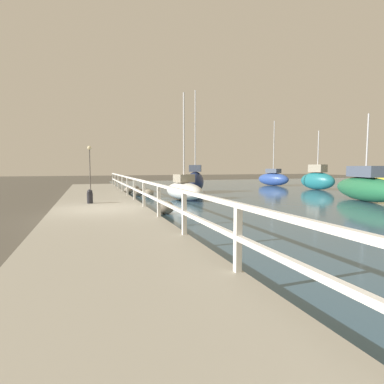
{
  "coord_description": "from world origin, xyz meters",
  "views": [
    {
      "loc": [
        -0.43,
        -12.12,
        1.96
      ],
      "look_at": [
        3.05,
        -2.12,
        1.08
      ],
      "focal_mm": 28.0,
      "sensor_mm": 36.0,
      "label": 1
    }
  ],
  "objects": [
    {
      "name": "dock_walkway",
      "position": [
        0.0,
        0.0,
        0.17
      ],
      "size": [
        3.63,
        36.0,
        0.35
      ],
      "color": "gray",
      "rests_on": "ground"
    },
    {
      "name": "mooring_bollard",
      "position": [
        -0.37,
        1.9,
        0.66
      ],
      "size": [
        0.25,
        0.25,
        0.63
      ],
      "color": "black",
      "rests_on": "dock_walkway"
    },
    {
      "name": "sailboat_white",
      "position": [
        4.96,
        4.81,
        0.61
      ],
      "size": [
        2.18,
        3.69,
        6.27
      ],
      "rotation": [
        0.0,
        0.0,
        0.23
      ],
      "color": "white",
      "rests_on": "water_surface"
    },
    {
      "name": "dock_lamp",
      "position": [
        -0.28,
        11.14,
        2.78
      ],
      "size": [
        0.29,
        0.29,
        3.16
      ],
      "color": "#514C47",
      "rests_on": "dock_walkway"
    },
    {
      "name": "railing",
      "position": [
        1.71,
        -0.0,
        1.08
      ],
      "size": [
        0.1,
        32.5,
        1.08
      ],
      "color": "white",
      "rests_on": "dock_walkway"
    },
    {
      "name": "sailboat_navy",
      "position": [
        7.34,
        9.44,
        0.9
      ],
      "size": [
        2.45,
        3.41,
        7.69
      ],
      "rotation": [
        0.0,
        0.0,
        -0.42
      ],
      "color": "#192347",
      "rests_on": "water_surface"
    },
    {
      "name": "boulder_far_strip",
      "position": [
        2.61,
        -0.04,
        0.27
      ],
      "size": [
        0.72,
        0.65,
        0.54
      ],
      "color": "slate",
      "rests_on": "ground"
    },
    {
      "name": "boulder_near_dock",
      "position": [
        2.77,
        8.1,
        0.26
      ],
      "size": [
        0.69,
        0.62,
        0.52
      ],
      "color": "slate",
      "rests_on": "ground"
    },
    {
      "name": "sailboat_blue",
      "position": [
        18.14,
        15.0,
        0.76
      ],
      "size": [
        2.4,
        3.97,
        6.77
      ],
      "rotation": [
        0.0,
        0.0,
        0.32
      ],
      "color": "#2D4C9E",
      "rests_on": "water_surface"
    },
    {
      "name": "boulder_mid_strip",
      "position": [
        3.25,
        7.03,
        0.26
      ],
      "size": [
        0.7,
        0.63,
        0.52
      ],
      "color": "gray",
      "rests_on": "ground"
    },
    {
      "name": "sailboat_teal",
      "position": [
        18.37,
        8.8,
        0.89
      ],
      "size": [
        1.8,
        3.51,
        5.07
      ],
      "rotation": [
        0.0,
        0.0,
        0.17
      ],
      "color": "#1E707A",
      "rests_on": "water_surface"
    },
    {
      "name": "ground_plane",
      "position": [
        0.0,
        0.0,
        0.0
      ],
      "size": [
        120.0,
        120.0,
        0.0
      ],
      "primitive_type": "plane",
      "color": "#4C473D"
    },
    {
      "name": "boulder_water_edge",
      "position": [
        2.38,
        10.18,
        0.25
      ],
      "size": [
        0.67,
        0.61,
        0.51
      ],
      "color": "gray",
      "rests_on": "ground"
    },
    {
      "name": "sailboat_green",
      "position": [
        14.64,
        0.81,
        0.83
      ],
      "size": [
        3.14,
        5.99,
        4.96
      ],
      "rotation": [
        0.0,
        0.0,
        -0.32
      ],
      "color": "#236B42",
      "rests_on": "water_surface"
    },
    {
      "name": "boulder_upstream",
      "position": [
        2.98,
        11.16,
        0.27
      ],
      "size": [
        0.71,
        0.64,
        0.53
      ],
      "color": "slate",
      "rests_on": "ground"
    }
  ]
}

